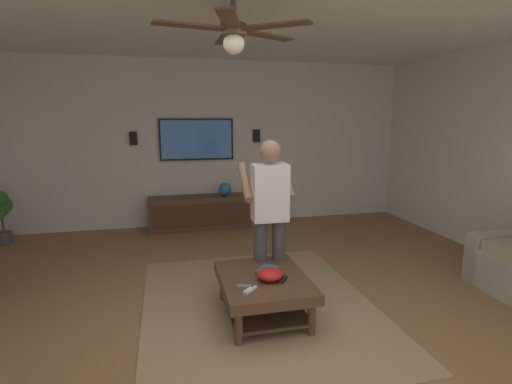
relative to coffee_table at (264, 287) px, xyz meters
The scene contains 17 objects.
ground_plane 0.44m from the coffee_table, 155.91° to the left, with size 8.89×8.89×0.00m, color olive.
wall_back_tv 3.63m from the coffee_table, ahead, with size 0.10×7.28×2.81m, color silver.
area_rug 0.35m from the coffee_table, ahead, with size 2.77×2.26×0.01m, color #9E8460.
coffee_table is the anchor object (origin of this frame).
media_console 3.14m from the coffee_table, ahead, with size 0.45×1.70×0.55m.
tv 3.58m from the coffee_table, ahead, with size 0.05×1.24×0.70m.
person_standing 0.79m from the coffee_table, 21.72° to the right, with size 0.54×0.54×1.64m.
potted_plant_short 4.34m from the coffee_table, 47.95° to the left, with size 0.32×0.39×0.82m.
bowl 0.18m from the coffee_table, 156.20° to the right, with size 0.24×0.24×0.11m, color red.
remote_white 0.35m from the coffee_table, 144.97° to the left, with size 0.15×0.04×0.02m, color white.
remote_black 0.23m from the coffee_table, 131.41° to the right, with size 0.15×0.04×0.02m, color black.
remote_grey 0.32m from the coffee_table, 132.98° to the left, with size 0.15×0.04×0.02m, color slate.
book 0.16m from the coffee_table, 34.36° to the right, with size 0.22×0.16×0.04m, color teal.
vase_round 3.13m from the coffee_table, ahead, with size 0.22×0.22×0.22m, color teal.
wall_speaker_left 3.68m from the coffee_table, 12.41° to the right, with size 0.06×0.12×0.22m, color black.
wall_speaker_right 3.83m from the coffee_table, 21.47° to the left, with size 0.06×0.12×0.22m, color black.
ceiling_fan 2.22m from the coffee_table, 131.17° to the left, with size 1.19×1.16×0.46m.
Camera 1 is at (-2.99, 0.73, 1.87)m, focal length 27.11 mm.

